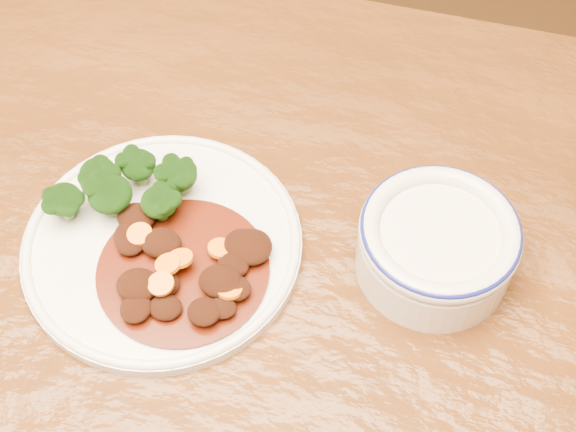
# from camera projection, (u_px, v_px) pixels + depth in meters

# --- Properties ---
(dining_table) EXTENTS (1.58, 1.05, 0.75)m
(dining_table) POSITION_uv_depth(u_px,v_px,m) (116.00, 372.00, 0.71)
(dining_table) COLOR #522B0E
(dining_table) RESTS_ON ground
(dinner_plate) EXTENTS (0.24, 0.24, 0.02)m
(dinner_plate) POSITION_uv_depth(u_px,v_px,m) (162.00, 244.00, 0.68)
(dinner_plate) COLOR silver
(dinner_plate) RESTS_ON dining_table
(broccoli_florets) EXTENTS (0.12, 0.08, 0.04)m
(broccoli_florets) POSITION_uv_depth(u_px,v_px,m) (123.00, 186.00, 0.68)
(broccoli_florets) COLOR #688A47
(broccoli_florets) RESTS_ON dinner_plate
(mince_stew) EXTENTS (0.14, 0.14, 0.02)m
(mince_stew) POSITION_uv_depth(u_px,v_px,m) (184.00, 266.00, 0.66)
(mince_stew) COLOR #4D1408
(mince_stew) RESTS_ON dinner_plate
(dip_bowl) EXTENTS (0.13, 0.13, 0.06)m
(dip_bowl) POSITION_uv_depth(u_px,v_px,m) (437.00, 244.00, 0.65)
(dip_bowl) COLOR beige
(dip_bowl) RESTS_ON dining_table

